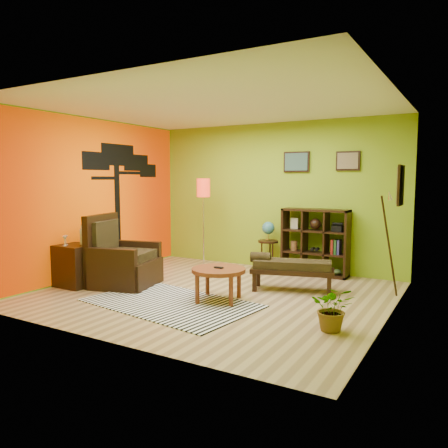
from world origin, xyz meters
The scene contains 11 objects.
ground centered at (0.00, 0.00, 0.00)m, with size 5.00×5.00×0.00m, color tan.
room_shell centered at (-0.09, 0.01, 1.80)m, with size 5.04×4.54×2.82m.
zebra_rug centered at (-0.26, -0.75, 0.01)m, with size 2.36×1.43×0.01m, color white.
coffee_table centered at (0.25, -0.29, 0.41)m, with size 0.77×0.77×0.49m.
armchair centered at (-1.61, -0.30, 0.35)m, with size 1.14×1.14×1.16m.
side_cabinet centered at (-2.20, -0.71, 0.34)m, with size 0.57×0.52×0.99m.
floor_lamp centered at (-1.17, 1.53, 1.41)m, with size 0.26×0.26×1.74m.
globe_table centered at (0.00, 1.97, 0.70)m, with size 0.38×0.38×0.93m.
cube_shelf centered at (0.91, 2.03, 0.60)m, with size 1.20×0.35×1.20m.
bench centered at (0.93, 0.75, 0.38)m, with size 1.34×0.79×0.59m.
potted_plant centered at (2.02, -0.71, 0.21)m, with size 0.48×0.53×0.42m, color #26661E.
Camera 1 is at (3.37, -5.54, 1.75)m, focal length 35.00 mm.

